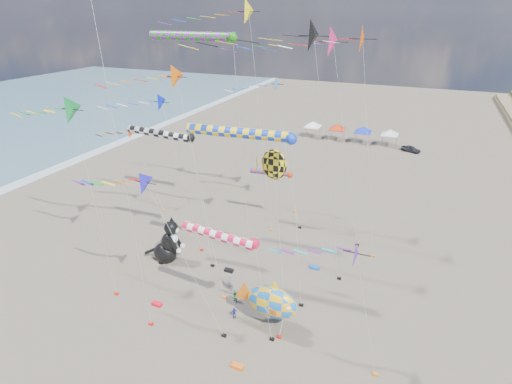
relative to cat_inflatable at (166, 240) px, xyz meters
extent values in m
plane|color=brown|center=(7.68, -11.08, -2.52)|extent=(260.00, 260.00, 0.00)
cone|color=#108C38|center=(-2.87, -6.39, 14.19)|extent=(2.30, 2.46, 2.54)
cylinder|color=#B2B2B2|center=(-2.08, -6.39, 5.83)|extent=(1.60, 0.02, 16.71)
cube|color=black|center=(-1.30, -6.39, -2.42)|extent=(0.36, 0.24, 0.20)
cylinder|color=#B2B2B2|center=(3.16, -8.34, 10.33)|extent=(1.66, 0.02, 25.69)
cube|color=black|center=(3.98, -8.34, -2.42)|extent=(0.36, 0.24, 0.20)
cone|color=#E75A07|center=(4.93, -3.00, 16.70)|extent=(1.87, 2.00, 2.06)
cylinder|color=#B2B2B2|center=(6.47, -3.00, 7.09)|extent=(3.12, 0.02, 19.22)
cube|color=black|center=(8.02, -3.00, -2.42)|extent=(0.36, 0.24, 0.20)
cone|color=#CB1B63|center=(13.67, 10.66, 18.51)|extent=(2.97, 3.18, 3.27)
cylinder|color=#B2B2B2|center=(15.60, 10.66, 8.00)|extent=(3.89, 0.02, 21.04)
cube|color=black|center=(17.53, 10.66, -2.42)|extent=(0.36, 0.24, 0.20)
cone|color=yellow|center=(5.53, 10.06, 21.17)|extent=(2.51, 2.69, 2.77)
cylinder|color=#B2B2B2|center=(6.55, 10.06, 9.32)|extent=(2.06, 0.02, 23.69)
cube|color=black|center=(7.57, 10.06, -2.42)|extent=(0.36, 0.24, 0.20)
cone|color=#061DDE|center=(0.20, 3.10, 13.20)|extent=(1.78, 1.91, 1.96)
cylinder|color=#B2B2B2|center=(1.20, 3.10, 5.34)|extent=(2.02, 0.02, 15.72)
cube|color=black|center=(2.20, 3.10, -2.42)|extent=(0.36, 0.24, 0.20)
cone|color=#231DCE|center=(6.41, -7.13, 10.44)|extent=(1.76, 1.88, 1.94)
cylinder|color=#B2B2B2|center=(8.28, -7.13, 3.96)|extent=(3.76, 0.02, 12.97)
cube|color=black|center=(10.15, -7.13, -2.42)|extent=(0.36, 0.24, 0.20)
cone|color=black|center=(13.54, 3.87, 19.51)|extent=(2.49, 2.67, 2.75)
cylinder|color=#B2B2B2|center=(15.27, 3.87, 8.50)|extent=(3.49, 0.02, 22.04)
cube|color=black|center=(17.01, 3.87, -2.42)|extent=(0.36, 0.24, 0.20)
cone|color=#53189C|center=(20.07, -6.25, 7.40)|extent=(1.79, 1.92, 1.98)
cylinder|color=#B2B2B2|center=(20.94, -6.25, 2.44)|extent=(1.76, 0.02, 9.92)
cube|color=black|center=(21.80, -6.25, -2.42)|extent=(0.36, 0.24, 0.20)
cone|color=#2585E0|center=(6.63, 15.64, 13.70)|extent=(1.59, 1.70, 1.75)
cylinder|color=#B2B2B2|center=(7.64, 15.64, 5.59)|extent=(2.04, 0.02, 16.22)
cube|color=black|center=(8.65, 15.64, -2.42)|extent=(0.36, 0.24, 0.20)
cone|color=red|center=(-10.56, 9.21, 7.65)|extent=(1.65, 1.77, 1.82)
cylinder|color=#B2B2B2|center=(-8.78, 9.21, 2.57)|extent=(3.59, 0.02, 10.18)
cube|color=black|center=(-6.99, 9.21, -2.42)|extent=(0.36, 0.24, 0.20)
cone|color=#E24705|center=(17.77, 9.14, 18.99)|extent=(2.48, 2.66, 2.74)
cylinder|color=#B2B2B2|center=(18.63, 9.14, 8.24)|extent=(1.76, 0.02, 21.51)
cube|color=black|center=(19.50, 9.14, -2.42)|extent=(0.36, 0.24, 0.20)
cylinder|color=#1E7C16|center=(0.75, 6.07, 19.01)|extent=(8.58, 0.88, 0.88)
sphere|color=#1E7C16|center=(5.04, 6.07, 19.01)|extent=(0.93, 0.93, 0.93)
cylinder|color=#B2B2B2|center=(5.79, 6.07, 8.24)|extent=(1.52, 0.02, 21.53)
cube|color=black|center=(6.54, 6.07, -2.42)|extent=(0.36, 0.24, 0.20)
cylinder|color=#1337C1|center=(8.92, -1.25, 12.58)|extent=(8.68, 0.83, 0.83)
sphere|color=#1337C1|center=(13.26, -1.25, 12.58)|extent=(0.88, 0.88, 0.88)
cylinder|color=#B2B2B2|center=(14.01, -1.25, 5.03)|extent=(1.52, 0.02, 15.10)
cube|color=black|center=(14.76, -1.25, -2.42)|extent=(0.36, 0.24, 0.20)
cylinder|color=red|center=(6.60, 11.94, 4.08)|extent=(4.85, 0.65, 0.65)
sphere|color=red|center=(9.03, 11.94, 4.08)|extent=(0.68, 0.68, 0.68)
cylinder|color=#B2B2B2|center=(9.78, 11.94, 0.78)|extent=(1.52, 0.02, 6.61)
cube|color=black|center=(10.53, 11.94, -2.42)|extent=(0.36, 0.24, 0.20)
cylinder|color=red|center=(9.34, -5.99, 6.04)|extent=(5.96, 0.74, 0.74)
sphere|color=red|center=(12.32, -5.99, 6.04)|extent=(0.78, 0.78, 0.78)
cylinder|color=#B2B2B2|center=(13.07, -5.99, 1.76)|extent=(1.52, 0.02, 8.56)
cube|color=black|center=(13.82, -5.99, -2.42)|extent=(0.36, 0.24, 0.20)
cylinder|color=black|center=(-0.12, 0.96, 10.87)|extent=(6.59, 0.72, 0.72)
sphere|color=black|center=(3.18, 0.96, 10.87)|extent=(0.75, 0.75, 0.75)
cylinder|color=#B2B2B2|center=(3.93, 0.96, 4.18)|extent=(1.52, 0.02, 13.39)
cube|color=black|center=(4.68, 0.96, -2.42)|extent=(0.36, 0.24, 0.20)
ellipsoid|color=yellow|center=(11.31, 0.45, 9.68)|extent=(2.20, 0.40, 2.64)
cone|color=yellow|center=(9.81, 0.45, 9.68)|extent=(0.12, 1.80, 1.80)
cylinder|color=#B2B2B2|center=(12.31, -0.55, 3.58)|extent=(2.03, 2.03, 12.20)
cube|color=black|center=(13.31, -1.55, -2.42)|extent=(0.36, 0.24, 0.20)
ellipsoid|color=blue|center=(13.24, -4.56, -0.06)|extent=(4.32, 1.85, 2.84)
cone|color=orange|center=(10.78, -4.56, -0.06)|extent=(2.09, 0.18, 2.08)
cone|color=yellow|center=(13.43, -4.56, 1.36)|extent=(1.52, 0.15, 1.52)
cylinder|color=#B2B2B2|center=(14.31, -5.06, -1.52)|extent=(0.18, 1.04, 2.01)
cube|color=red|center=(14.24, -5.56, -2.42)|extent=(0.36, 0.24, 0.20)
imported|color=slate|center=(8.09, -1.76, -1.66)|extent=(0.70, 0.53, 1.72)
imported|color=#197040|center=(9.20, -3.10, -1.91)|extent=(0.72, 0.65, 1.22)
imported|color=#1D29A1|center=(9.96, -4.87, -2.00)|extent=(0.63, 0.57, 1.03)
cube|color=black|center=(6.61, 0.81, -2.37)|extent=(0.90, 0.44, 0.30)
cube|color=blue|center=(14.35, 4.60, -2.37)|extent=(0.90, 0.44, 0.30)
cube|color=orange|center=(12.46, -9.51, -2.37)|extent=(0.90, 0.44, 0.30)
cube|color=red|center=(3.02, -6.16, -2.37)|extent=(0.90, 0.44, 0.30)
cube|color=white|center=(1.68, 48.92, -0.27)|extent=(3.00, 3.00, 0.15)
pyramid|color=white|center=(1.68, 48.92, 0.78)|extent=(4.20, 4.20, 1.00)
cylinder|color=#999999|center=(0.38, 47.62, -1.42)|extent=(0.08, 0.08, 2.20)
cylinder|color=#999999|center=(2.98, 47.62, -1.42)|extent=(0.08, 0.08, 2.20)
cylinder|color=#999999|center=(0.38, 50.22, -1.42)|extent=(0.08, 0.08, 2.20)
cylinder|color=#999999|center=(2.98, 50.22, -1.42)|extent=(0.08, 0.08, 2.20)
cube|color=red|center=(6.68, 48.92, -0.27)|extent=(3.00, 3.00, 0.15)
pyramid|color=red|center=(6.68, 48.92, 0.78)|extent=(4.20, 4.20, 1.00)
cylinder|color=#999999|center=(5.38, 47.62, -1.42)|extent=(0.08, 0.08, 2.20)
cylinder|color=#999999|center=(7.98, 47.62, -1.42)|extent=(0.08, 0.08, 2.20)
cylinder|color=#999999|center=(5.38, 50.22, -1.42)|extent=(0.08, 0.08, 2.20)
cylinder|color=#999999|center=(7.98, 50.22, -1.42)|extent=(0.08, 0.08, 2.20)
cube|color=#152DD5|center=(11.68, 48.92, -0.27)|extent=(3.00, 3.00, 0.15)
pyramid|color=#152DD5|center=(11.68, 48.92, 0.78)|extent=(4.20, 4.20, 1.00)
cylinder|color=#999999|center=(10.38, 47.62, -1.42)|extent=(0.08, 0.08, 2.20)
cylinder|color=#999999|center=(12.98, 47.62, -1.42)|extent=(0.08, 0.08, 2.20)
cylinder|color=#999999|center=(10.38, 50.22, -1.42)|extent=(0.08, 0.08, 2.20)
cylinder|color=#999999|center=(12.98, 50.22, -1.42)|extent=(0.08, 0.08, 2.20)
cube|color=silver|center=(16.68, 48.92, -0.27)|extent=(3.00, 3.00, 0.15)
pyramid|color=silver|center=(16.68, 48.92, 0.78)|extent=(4.20, 4.20, 1.00)
cylinder|color=#999999|center=(15.38, 47.62, -1.42)|extent=(0.08, 0.08, 2.20)
cylinder|color=#999999|center=(17.98, 47.62, -1.42)|extent=(0.08, 0.08, 2.20)
cylinder|color=#999999|center=(15.38, 50.22, -1.42)|extent=(0.08, 0.08, 2.20)
cylinder|color=#999999|center=(17.98, 50.22, -1.42)|extent=(0.08, 0.08, 2.20)
imported|color=#26262D|center=(20.89, 46.92, -1.94)|extent=(3.68, 2.53, 1.16)
camera|label=1|loc=(21.95, -28.40, 21.23)|focal=28.00mm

